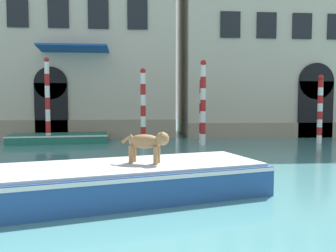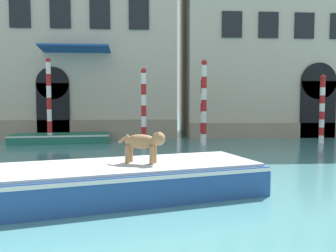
# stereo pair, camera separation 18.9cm
# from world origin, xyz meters

# --- Properties ---
(palazzo_right) EXTENTS (14.17, 6.13, 15.30)m
(palazzo_right) POSITION_xyz_m (13.09, 22.36, 7.64)
(palazzo_right) COLOR #BCB29E
(palazzo_right) RESTS_ON ground_plane
(boat_foreground) EXTENTS (7.52, 4.07, 0.75)m
(boat_foreground) POSITION_xyz_m (2.41, 6.89, 0.40)
(boat_foreground) COLOR #234C8C
(boat_foreground) RESTS_ON ground_plane
(dog_on_deck) EXTENTS (1.11, 0.56, 0.76)m
(dog_on_deck) POSITION_xyz_m (3.26, 7.01, 1.24)
(dog_on_deck) COLOR #997047
(dog_on_deck) RESTS_ON boat_foreground
(boat_moored_near_palazzo) EXTENTS (5.37, 2.50, 0.49)m
(boat_moored_near_palazzo) POSITION_xyz_m (-1.34, 17.76, 0.26)
(boat_moored_near_palazzo) COLOR #1E6651
(boat_moored_near_palazzo) RESTS_ON ground_plane
(mooring_pole_0) EXTENTS (0.26, 0.26, 3.82)m
(mooring_pole_0) POSITION_xyz_m (3.22, 15.22, 1.93)
(mooring_pole_0) COLOR white
(mooring_pole_0) RESTS_ON ground_plane
(mooring_pole_1) EXTENTS (0.26, 0.26, 3.47)m
(mooring_pole_1) POSITION_xyz_m (6.42, 17.15, 1.76)
(mooring_pole_1) COLOR white
(mooring_pole_1) RESTS_ON ground_plane
(mooring_pole_2) EXTENTS (0.29, 0.29, 4.35)m
(mooring_pole_2) POSITION_xyz_m (6.28, 16.04, 2.20)
(mooring_pole_2) COLOR white
(mooring_pole_2) RESTS_ON ground_plane
(mooring_pole_3) EXTENTS (0.28, 0.28, 3.70)m
(mooring_pole_3) POSITION_xyz_m (12.79, 16.49, 1.87)
(mooring_pole_3) COLOR white
(mooring_pole_3) RESTS_ON ground_plane
(mooring_pole_4) EXTENTS (0.25, 0.25, 4.52)m
(mooring_pole_4) POSITION_xyz_m (-1.73, 17.03, 2.28)
(mooring_pole_4) COLOR white
(mooring_pole_4) RESTS_ON ground_plane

